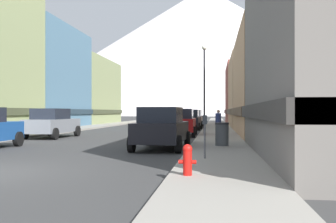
{
  "coord_description": "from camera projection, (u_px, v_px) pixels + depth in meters",
  "views": [
    {
      "loc": [
        6.08,
        -9.36,
        1.58
      ],
      "look_at": [
        -0.28,
        43.52,
        1.62
      ],
      "focal_mm": 42.29,
      "sensor_mm": 36.0,
      "label": 1
    }
  ],
  "objects": [
    {
      "name": "sidewalk_left",
      "position": [
        108.0,
        125.0,
        45.51
      ],
      "size": [
        2.5,
        100.0,
        0.15
      ],
      "primitive_type": "cube",
      "color": "gray",
      "rests_on": "ground"
    },
    {
      "name": "sidewalk_right",
      "position": [
        217.0,
        125.0,
        44.02
      ],
      "size": [
        2.5,
        100.0,
        0.15
      ],
      "primitive_type": "cube",
      "color": "gray",
      "rests_on": "ground"
    },
    {
      "name": "storefront_left_2",
      "position": [
        23.0,
        80.0,
        38.34
      ],
      "size": [
        10.23,
        11.73,
        9.75
      ],
      "color": "slate",
      "rests_on": "ground"
    },
    {
      "name": "storefront_left_3",
      "position": [
        83.0,
        93.0,
        50.9
      ],
      "size": [
        7.07,
        13.49,
        8.29
      ],
      "color": "#8C9966",
      "rests_on": "ground"
    },
    {
      "name": "storefront_right_1",
      "position": [
        301.0,
        87.0,
        25.49
      ],
      "size": [
        8.48,
        13.0,
        6.65
      ],
      "color": "tan",
      "rests_on": "ground"
    },
    {
      "name": "storefront_right_2",
      "position": [
        268.0,
        94.0,
        38.4
      ],
      "size": [
        7.6,
        11.74,
        6.83
      ],
      "color": "tan",
      "rests_on": "ground"
    },
    {
      "name": "storefront_right_3",
      "position": [
        252.0,
        96.0,
        51.13
      ],
      "size": [
        6.74,
        12.66,
        7.59
      ],
      "color": "brown",
      "rests_on": "ground"
    },
    {
      "name": "car_left_1",
      "position": [
        52.0,
        123.0,
        24.04
      ],
      "size": [
        2.2,
        4.46,
        1.78
      ],
      "color": "slate",
      "rests_on": "ground"
    },
    {
      "name": "car_right_0",
      "position": [
        162.0,
        128.0,
        16.82
      ],
      "size": [
        2.19,
        4.46,
        1.78
      ],
      "color": "black",
      "rests_on": "ground"
    },
    {
      "name": "car_right_1",
      "position": [
        180.0,
        122.0,
        25.86
      ],
      "size": [
        2.12,
        4.43,
        1.78
      ],
      "color": "#9E1111",
      "rests_on": "ground"
    },
    {
      "name": "car_right_2",
      "position": [
        189.0,
        120.0,
        34.85
      ],
      "size": [
        2.15,
        4.44,
        1.78
      ],
      "color": "black",
      "rests_on": "ground"
    },
    {
      "name": "car_right_3",
      "position": [
        194.0,
        118.0,
        41.55
      ],
      "size": [
        2.21,
        4.47,
        1.78
      ],
      "color": "silver",
      "rests_on": "ground"
    },
    {
      "name": "fire_hydrant_near",
      "position": [
        187.0,
        159.0,
        8.91
      ],
      "size": [
        0.4,
        0.22,
        0.7
      ],
      "color": "red",
      "rests_on": "sidewalk_right"
    },
    {
      "name": "parking_meter_near",
      "position": [
        205.0,
        130.0,
        12.15
      ],
      "size": [
        0.14,
        0.1,
        1.33
      ],
      "color": "#595960",
      "rests_on": "sidewalk_right"
    },
    {
      "name": "trash_bin_right",
      "position": [
        222.0,
        134.0,
        16.73
      ],
      "size": [
        0.59,
        0.59,
        0.98
      ],
      "color": "#4C5156",
      "rests_on": "sidewalk_right"
    },
    {
      "name": "potted_plant_0",
      "position": [
        33.0,
        125.0,
        28.54
      ],
      "size": [
        0.56,
        0.56,
        0.94
      ],
      "color": "brown",
      "rests_on": "sidewalk_left"
    },
    {
      "name": "pedestrian_0",
      "position": [
        218.0,
        123.0,
        24.48
      ],
      "size": [
        0.36,
        0.36,
        1.57
      ],
      "color": "navy",
      "rests_on": "sidewalk_right"
    },
    {
      "name": "streetlamp_right",
      "position": [
        204.0,
        75.0,
        25.97
      ],
      "size": [
        0.36,
        0.36,
        5.86
      ],
      "color": "black",
      "rests_on": "sidewalk_right"
    },
    {
      "name": "mountain_backdrop",
      "position": [
        205.0,
        51.0,
        268.34
      ],
      "size": [
        261.21,
        261.21,
        86.08
      ],
      "primitive_type": "cone",
      "color": "silver",
      "rests_on": "ground"
    }
  ]
}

